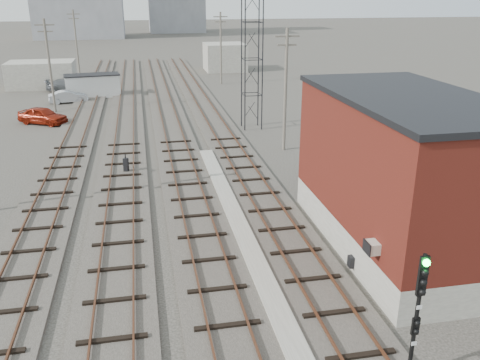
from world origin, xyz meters
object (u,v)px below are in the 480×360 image
object	(u,v)px
site_trailer	(93,85)
car_silver	(68,97)
car_red	(43,116)
car_grey	(67,85)
signal_mast	(418,307)
switch_stand	(126,165)

from	to	relation	value
site_trailer	car_silver	xyz separation A→B (m)	(-2.42, -2.98, -0.63)
car_red	car_silver	xyz separation A→B (m)	(1.17, 9.31, -0.11)
car_silver	car_grey	size ratio (longest dim) A/B	0.81
car_silver	car_grey	distance (m)	7.25
site_trailer	car_silver	distance (m)	3.89
signal_mast	site_trailer	bearing A→B (deg)	104.93
car_red	signal_mast	bearing A→B (deg)	-125.82
car_silver	signal_mast	bearing A→B (deg)	-171.55
car_silver	car_grey	xyz separation A→B (m)	(-0.91, 7.20, 0.05)
signal_mast	car_grey	xyz separation A→B (m)	(-16.32, 52.93, -1.87)
site_trailer	car_grey	xyz separation A→B (m)	(-3.32, 4.21, -0.58)
signal_mast	switch_stand	size ratio (longest dim) A/B	3.41
signal_mast	car_silver	world-z (taller)	signal_mast
signal_mast	car_red	xyz separation A→B (m)	(-16.58, 36.43, -1.82)
car_red	car_grey	bearing A→B (deg)	28.78
signal_mast	site_trailer	world-z (taller)	signal_mast
site_trailer	car_grey	bearing A→B (deg)	120.24
car_red	car_silver	bearing A→B (deg)	22.52
car_grey	signal_mast	bearing A→B (deg)	-160.11
site_trailer	car_grey	size ratio (longest dim) A/B	1.29
site_trailer	car_silver	world-z (taller)	site_trailer
signal_mast	car_grey	bearing A→B (deg)	107.13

